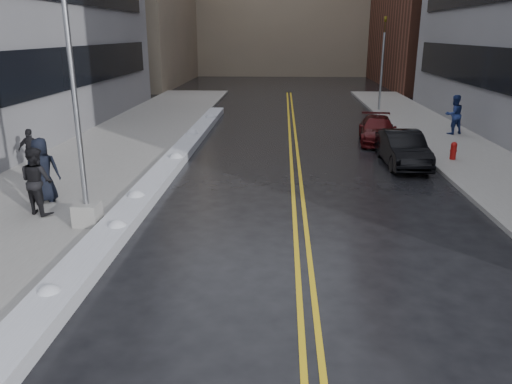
# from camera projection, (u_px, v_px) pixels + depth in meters

# --- Properties ---
(ground) EXTENTS (160.00, 160.00, 0.00)m
(ground) POSITION_uv_depth(u_px,v_px,m) (196.00, 264.00, 11.59)
(ground) COLOR black
(ground) RESTS_ON ground
(sidewalk_west) EXTENTS (5.50, 50.00, 0.15)m
(sidewalk_west) POSITION_uv_depth(u_px,v_px,m) (102.00, 157.00, 21.37)
(sidewalk_west) COLOR gray
(sidewalk_west) RESTS_ON ground
(sidewalk_east) EXTENTS (4.00, 50.00, 0.15)m
(sidewalk_east) POSITION_uv_depth(u_px,v_px,m) (477.00, 161.00, 20.57)
(sidewalk_east) COLOR gray
(sidewalk_east) RESTS_ON ground
(lane_line_left) EXTENTS (0.12, 50.00, 0.01)m
(lane_line_left) POSITION_uv_depth(u_px,v_px,m) (291.00, 161.00, 20.98)
(lane_line_left) COLOR gold
(lane_line_left) RESTS_ON ground
(lane_line_right) EXTENTS (0.12, 50.00, 0.01)m
(lane_line_right) POSITION_uv_depth(u_px,v_px,m) (298.00, 161.00, 20.97)
(lane_line_right) COLOR gold
(lane_line_right) RESTS_ON ground
(snow_ridge) EXTENTS (0.90, 30.00, 0.34)m
(snow_ridge) POSITION_uv_depth(u_px,v_px,m) (168.00, 167.00, 19.27)
(snow_ridge) COLOR silver
(snow_ridge) RESTS_ON ground
(lamppost) EXTENTS (0.65, 0.65, 7.62)m
(lamppost) POSITION_uv_depth(u_px,v_px,m) (79.00, 138.00, 12.89)
(lamppost) COLOR gray
(lamppost) RESTS_ON sidewalk_west
(fire_hydrant) EXTENTS (0.26, 0.26, 0.73)m
(fire_hydrant) POSITION_uv_depth(u_px,v_px,m) (454.00, 150.00, 20.48)
(fire_hydrant) COLOR maroon
(fire_hydrant) RESTS_ON sidewalk_east
(traffic_signal) EXTENTS (0.16, 0.20, 6.00)m
(traffic_signal) POSITION_uv_depth(u_px,v_px,m) (382.00, 60.00, 32.95)
(traffic_signal) COLOR gray
(traffic_signal) RESTS_ON sidewalk_east
(pedestrian_b) EXTENTS (1.18, 1.10, 1.95)m
(pedestrian_b) POSITION_uv_depth(u_px,v_px,m) (37.00, 181.00, 14.16)
(pedestrian_b) COLOR black
(pedestrian_b) RESTS_ON sidewalk_west
(pedestrian_c) EXTENTS (1.12, 0.90, 2.00)m
(pedestrian_c) POSITION_uv_depth(u_px,v_px,m) (42.00, 170.00, 15.17)
(pedestrian_c) COLOR black
(pedestrian_c) RESTS_ON sidewalk_west
(pedestrian_d) EXTENTS (0.96, 0.42, 1.61)m
(pedestrian_d) POSITION_uv_depth(u_px,v_px,m) (31.00, 150.00, 18.61)
(pedestrian_d) COLOR black
(pedestrian_d) RESTS_ON sidewalk_west
(pedestrian_east) EXTENTS (1.15, 1.01, 1.99)m
(pedestrian_east) POSITION_uv_depth(u_px,v_px,m) (454.00, 115.00, 25.48)
(pedestrian_east) COLOR navy
(pedestrian_east) RESTS_ON sidewalk_east
(car_black) EXTENTS (1.56, 4.20, 1.37)m
(car_black) POSITION_uv_depth(u_px,v_px,m) (403.00, 149.00, 20.08)
(car_black) COLOR black
(car_black) RESTS_ON ground
(car_maroon) EXTENTS (2.18, 4.37, 1.22)m
(car_maroon) POSITION_uv_depth(u_px,v_px,m) (377.00, 130.00, 24.38)
(car_maroon) COLOR #3F0A0B
(car_maroon) RESTS_ON ground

